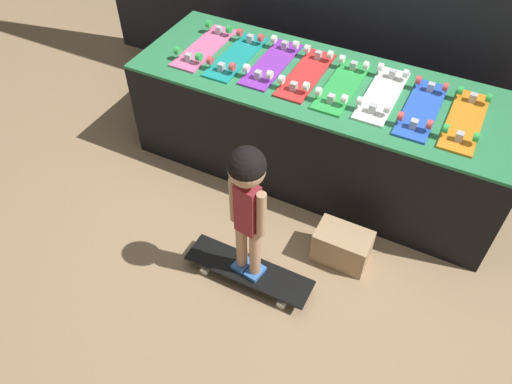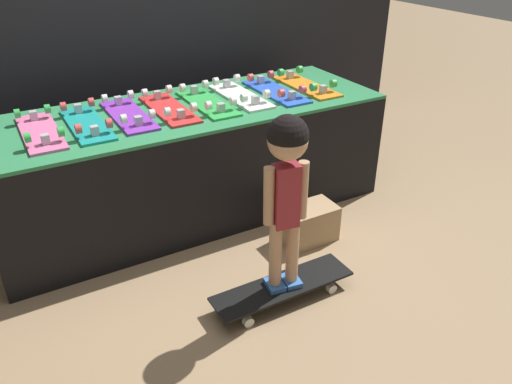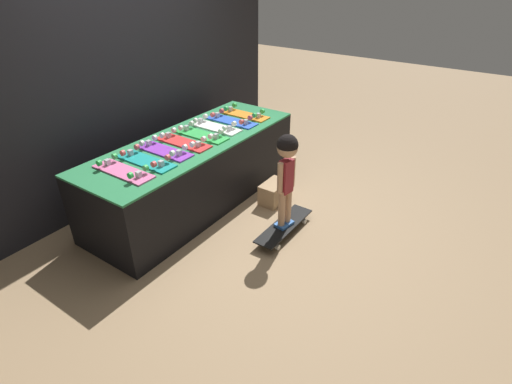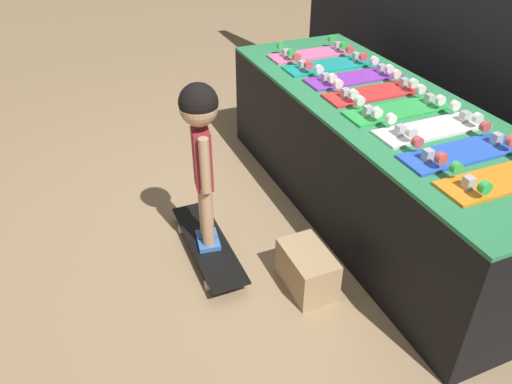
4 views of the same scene
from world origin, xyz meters
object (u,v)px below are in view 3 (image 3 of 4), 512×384
skateboard_orange_on_rack (244,114)px  storage_box (274,192)px  skateboard_pink_on_rack (123,170)px  skateboard_red_on_rack (183,141)px  skateboard_purple_on_rack (164,150)px  skateboard_white_on_rack (215,126)px  skateboard_blue_on_rack (231,120)px  skateboard_teal_on_rack (146,160)px  skateboard_on_floor (284,226)px  skateboard_green_on_rack (201,134)px  child (287,164)px

skateboard_orange_on_rack → storage_box: 1.01m
skateboard_pink_on_rack → skateboard_red_on_rack: (0.74, 0.01, 0.00)m
skateboard_purple_on_rack → skateboard_white_on_rack: same height
skateboard_purple_on_rack → skateboard_blue_on_rack: 0.99m
skateboard_teal_on_rack → storage_box: size_ratio=1.84×
skateboard_on_floor → skateboard_purple_on_rack: bearing=109.9°
skateboard_green_on_rack → skateboard_white_on_rack: bearing=5.0°
skateboard_blue_on_rack → skateboard_on_floor: 1.38m
skateboard_green_on_rack → skateboard_red_on_rack: bearing=176.4°
skateboard_red_on_rack → skateboard_pink_on_rack: bearing=-179.3°
skateboard_orange_on_rack → skateboard_on_floor: bearing=-128.1°
skateboard_white_on_rack → skateboard_pink_on_rack: bearing=-179.3°
skateboard_red_on_rack → skateboard_blue_on_rack: bearing=-2.1°
skateboard_orange_on_rack → skateboard_green_on_rack: bearing=179.4°
skateboard_on_floor → storage_box: storage_box is taller
skateboard_orange_on_rack → child: (-0.84, -1.07, -0.01)m
skateboard_pink_on_rack → skateboard_red_on_rack: bearing=0.7°
child → skateboard_on_floor: bearing=102.5°
skateboard_red_on_rack → skateboard_purple_on_rack: bearing=177.1°
skateboard_white_on_rack → skateboard_on_floor: size_ratio=0.79×
skateboard_purple_on_rack → child: child is taller
skateboard_on_floor → skateboard_teal_on_rack: bearing=120.9°
skateboard_purple_on_rack → storage_box: bearing=-40.8°
skateboard_blue_on_rack → skateboard_on_floor: bearing=-119.1°
skateboard_red_on_rack → skateboard_teal_on_rack: bearing=-178.4°
skateboard_pink_on_rack → skateboard_green_on_rack: bearing=-0.4°
skateboard_teal_on_rack → skateboard_white_on_rack: same height
skateboard_green_on_rack → skateboard_blue_on_rack: 0.49m
child → storage_box: (0.43, 0.39, -0.62)m
child → storage_box: bearing=50.9°
skateboard_pink_on_rack → skateboard_blue_on_rack: (1.48, -0.02, 0.00)m
skateboard_green_on_rack → skateboard_blue_on_rack: same height
child → skateboard_teal_on_rack: bearing=129.8°
skateboard_teal_on_rack → skateboard_on_floor: size_ratio=0.79×
skateboard_white_on_rack → storage_box: size_ratio=1.84×
skateboard_pink_on_rack → skateboard_purple_on_rack: bearing=2.5°
skateboard_pink_on_rack → skateboard_red_on_rack: size_ratio=1.00×
skateboard_teal_on_rack → skateboard_green_on_rack: bearing=-0.1°
skateboard_pink_on_rack → skateboard_purple_on_rack: same height
skateboard_blue_on_rack → storage_box: size_ratio=1.84×
skateboard_pink_on_rack → storage_box: skateboard_pink_on_rack is taller
storage_box → skateboard_pink_on_rack: bearing=152.3°
skateboard_pink_on_rack → skateboard_orange_on_rack: 1.73m
skateboard_blue_on_rack → skateboard_pink_on_rack: bearing=179.3°
skateboard_green_on_rack → skateboard_white_on_rack: 0.25m
skateboard_purple_on_rack → skateboard_white_on_rack: bearing=-0.5°
skateboard_purple_on_rack → skateboard_green_on_rack: bearing=-3.3°
skateboard_pink_on_rack → skateboard_white_on_rack: bearing=0.7°
skateboard_red_on_rack → skateboard_orange_on_rack: 0.99m
skateboard_pink_on_rack → skateboard_teal_on_rack: bearing=-1.1°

